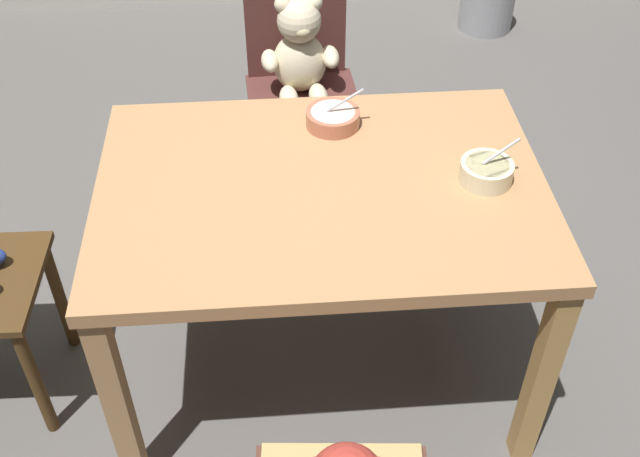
{
  "coord_description": "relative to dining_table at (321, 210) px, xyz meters",
  "views": [
    {
      "loc": [
        -0.12,
        -1.53,
        1.94
      ],
      "look_at": [
        0.0,
        0.05,
        0.51
      ],
      "focal_mm": 43.23,
      "sensor_mm": 36.0,
      "label": 1
    }
  ],
  "objects": [
    {
      "name": "ground_plane",
      "position": [
        0.0,
        0.0,
        -0.64
      ],
      "size": [
        5.2,
        5.2,
        0.04
      ],
      "color": "#585451"
    },
    {
      "name": "dining_table",
      "position": [
        0.0,
        0.0,
        0.0
      ],
      "size": [
        1.15,
        0.82,
        0.71
      ],
      "color": "#B28052",
      "rests_on": "ground_plane"
    },
    {
      "name": "teddy_chair_far_center",
      "position": [
        -0.01,
        0.86,
        -0.07
      ],
      "size": [
        0.41,
        0.39,
        0.94
      ],
      "rotation": [
        0.0,
        0.0,
        -1.51
      ],
      "color": "#522B27",
      "rests_on": "ground_plane"
    },
    {
      "name": "porridge_bowl_cream_near_right",
      "position": [
        0.42,
        -0.02,
        0.12
      ],
      "size": [
        0.14,
        0.14,
        0.12
      ],
      "color": "beige",
      "rests_on": "dining_table"
    },
    {
      "name": "porridge_bowl_terracotta_far_center",
      "position": [
        0.05,
        0.26,
        0.11
      ],
      "size": [
        0.16,
        0.15,
        0.12
      ],
      "color": "#B66B4F",
      "rests_on": "dining_table"
    },
    {
      "name": "metal_pail",
      "position": [
        1.04,
        2.15,
        -0.49
      ],
      "size": [
        0.28,
        0.28,
        0.26
      ],
      "primitive_type": "cylinder",
      "color": "#93969B",
      "rests_on": "ground_plane"
    }
  ]
}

